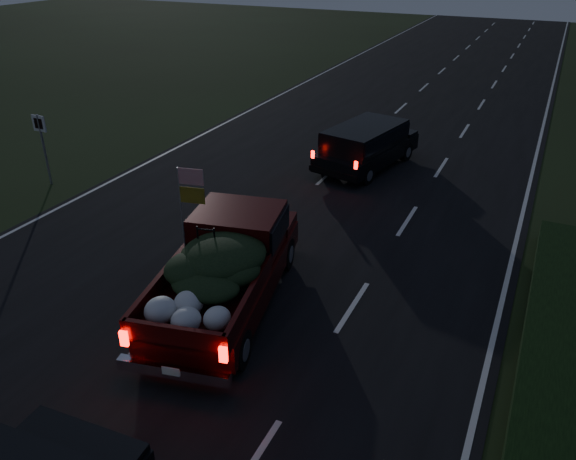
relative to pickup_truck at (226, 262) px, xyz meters
The scene contains 6 objects.
ground 2.00m from the pickup_truck, 121.14° to the right, with size 120.00×120.00×0.00m, color black.
road_asphalt 1.99m from the pickup_truck, 121.14° to the right, with size 14.00×120.00×0.02m, color black.
hedge_row 7.17m from the pickup_truck, 12.84° to the left, with size 1.00×10.00×0.60m, color black.
route_sign 10.03m from the pickup_truck, 159.05° to the left, with size 0.55×0.08×2.50m.
pickup_truck is the anchor object (origin of this frame).
lead_suv 9.83m from the pickup_truck, 89.34° to the left, with size 2.84×4.96×1.34m.
Camera 1 is at (6.88, -7.95, 7.70)m, focal length 35.00 mm.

